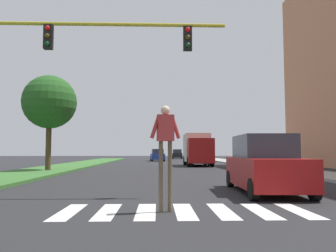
# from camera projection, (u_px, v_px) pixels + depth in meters

# --- Properties ---
(ground_plane) EXTENTS (140.00, 140.00, 0.00)m
(ground_plane) POSITION_uv_depth(u_px,v_px,m) (165.00, 167.00, 28.86)
(ground_plane) COLOR #262628
(crosswalk) EXTENTS (5.85, 2.20, 0.01)m
(crosswalk) POSITION_uv_depth(u_px,v_px,m) (184.00, 211.00, 7.86)
(crosswalk) COLOR silver
(crosswalk) RESTS_ON ground_plane
(median_strip) EXTENTS (4.06, 64.00, 0.15)m
(median_strip) POSITION_uv_depth(u_px,v_px,m) (60.00, 168.00, 26.61)
(median_strip) COLOR #386B2D
(median_strip) RESTS_ON ground_plane
(tree_far) EXTENTS (3.62, 3.62, 6.40)m
(tree_far) POSITION_uv_depth(u_px,v_px,m) (50.00, 102.00, 22.69)
(tree_far) COLOR #4C3823
(tree_far) RESTS_ON median_strip
(sidewalk_right) EXTENTS (3.00, 64.00, 0.15)m
(sidewalk_right) POSITION_uv_depth(u_px,v_px,m) (272.00, 168.00, 27.15)
(sidewalk_right) COLOR #9E9991
(sidewalk_right) RESTS_ON ground_plane
(traffic_light_gantry) EXTENTS (8.32, 0.30, 6.00)m
(traffic_light_gantry) POSITION_uv_depth(u_px,v_px,m) (46.00, 60.00, 10.78)
(traffic_light_gantry) COLOR gold
(traffic_light_gantry) RESTS_ON median_strip
(pedestrian_performer) EXTENTS (0.75, 0.31, 2.49)m
(pedestrian_performer) POSITION_uv_depth(u_px,v_px,m) (165.00, 141.00, 7.89)
(pedestrian_performer) COLOR brown
(pedestrian_performer) RESTS_ON ground_plane
(suv_crossing) EXTENTS (2.13, 4.67, 1.97)m
(suv_crossing) POSITION_uv_depth(u_px,v_px,m) (265.00, 165.00, 11.49)
(suv_crossing) COLOR maroon
(suv_crossing) RESTS_ON ground_plane
(sedan_midblock) EXTENTS (1.90, 4.13, 1.71)m
(sedan_midblock) POSITION_uv_depth(u_px,v_px,m) (199.00, 157.00, 33.39)
(sedan_midblock) COLOR silver
(sedan_midblock) RESTS_ON ground_plane
(sedan_distant) EXTENTS (2.17, 4.58, 1.70)m
(sedan_distant) POSITION_uv_depth(u_px,v_px,m) (157.00, 155.00, 47.66)
(sedan_distant) COLOR navy
(sedan_distant) RESTS_ON ground_plane
(sedan_far_horizon) EXTENTS (2.00, 4.35, 1.74)m
(sedan_far_horizon) POSITION_uv_depth(u_px,v_px,m) (177.00, 154.00, 61.76)
(sedan_far_horizon) COLOR black
(sedan_far_horizon) RESTS_ON ground_plane
(truck_box_delivery) EXTENTS (2.40, 6.20, 3.10)m
(truck_box_delivery) POSITION_uv_depth(u_px,v_px,m) (197.00, 149.00, 32.17)
(truck_box_delivery) COLOR maroon
(truck_box_delivery) RESTS_ON ground_plane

